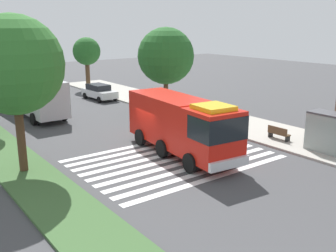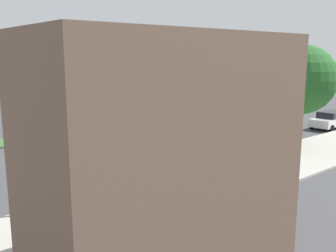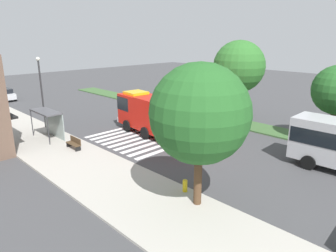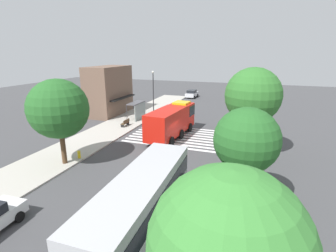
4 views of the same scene
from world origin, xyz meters
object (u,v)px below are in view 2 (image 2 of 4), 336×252
Objects in this scene: fire_truck at (129,125)px; bus_stop_shelter at (116,165)px; median_tree_far_west at (238,70)px; fire_hydrant at (281,143)px; transit_bus at (241,102)px; bench_near_shelter at (180,174)px; sidewalk_tree_west at (301,80)px; median_tree_west at (178,76)px; median_tree_center at (101,66)px; parked_car_west at (330,120)px; street_lamp at (29,124)px.

fire_truck is 9.10m from bus_stop_shelter.
median_tree_far_west is 20.10m from fire_hydrant.
transit_bus is at bearing -126.38° from fire_hydrant.
bench_near_shelter is 28.92m from median_tree_far_west.
median_tree_west is at bearing -95.75° from sidewalk_tree_west.
fire_hydrant is (2.90, 14.91, -4.12)m from median_tree_west.
median_tree_west is at bearing -138.23° from bus_stop_shelter.
median_tree_center is (-4.59, -15.98, 5.27)m from bench_near_shelter.
median_tree_far_west is at bearing -153.05° from fire_truck.
median_tree_center is 11.90× the size of fire_hydrant.
transit_bus is 3.00× the size of bus_stop_shelter.
median_tree_west is at bearing -63.62° from parked_car_west.
bench_near_shelter is (21.44, 2.77, -0.25)m from parked_car_west.
fire_truck is 2.71× the size of bus_stop_shelter.
transit_bus is at bearing -119.74° from sidewalk_tree_west.
median_tree_center is (16.84, -13.21, 5.02)m from parked_car_west.
bus_stop_shelter is at bearing -155.13° from transit_bus.
sidewalk_tree_west reaches higher than bus_stop_shelter.
sidewalk_tree_west is at bearing 116.72° from median_tree_center.
street_lamp is 19.94m from sidewalk_tree_west.
median_tree_far_west is at bearing -154.34° from street_lamp.
transit_bus is 15.08m from median_tree_center.
fire_hydrant is at bearing -174.48° from bench_near_shelter.
street_lamp is (25.83, 9.96, 2.08)m from transit_bus.
median_tree_west is 9.39m from median_tree_center.
parked_car_west is 29.23m from street_lamp.
bus_stop_shelter is 0.47× the size of sidewalk_tree_west.
transit_bus is 1.55× the size of street_lamp.
fire_truck reaches higher than bench_near_shelter.
transit_bus reaches higher than fire_hydrant.
fire_truck is 1.14× the size of median_tree_center.
fire_truck reaches higher than fire_hydrant.
parked_car_west is (-19.86, 4.41, -1.19)m from fire_truck.
bus_stop_shelter is 32.13m from median_tree_far_west.
parked_car_west is 0.56× the size of median_tree_center.
transit_bus is 1.61× the size of median_tree_west.
bus_stop_shelter is at bearing 2.93° from parked_car_west.
fire_hydrant is at bearing 5.97° from parked_car_west.
street_lamp is at bearing 39.45° from fire_truck.
median_tree_far_west is 19.11m from median_tree_center.
bench_near_shelter is at bearing 2.61° from sidewalk_tree_west.
bus_stop_shelter is at bearing 57.43° from fire_truck.
fire_hydrant is at bearing 152.29° from fire_truck.
median_tree_far_west is 1.08× the size of median_tree_west.
transit_bus is at bearing 130.86° from median_tree_west.
median_tree_far_west reaches higher than transit_bus.
bench_near_shelter is at bearing 34.00° from median_tree_far_west.
sidewalk_tree_west is (-10.77, 6.61, 3.07)m from fire_truck.
street_lamp reaches higher than transit_bus.
bus_stop_shelter is 16.67m from sidewalk_tree_west.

